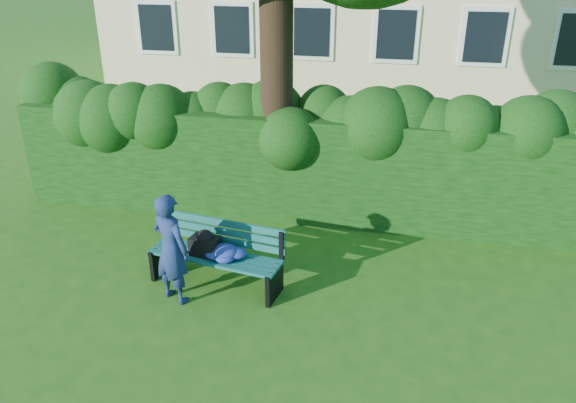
# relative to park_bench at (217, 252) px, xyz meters

# --- Properties ---
(ground) EXTENTS (80.00, 80.00, 0.00)m
(ground) POSITION_rel_park_bench_xyz_m (0.82, 0.27, -0.50)
(ground) COLOR #205615
(ground) RESTS_ON ground
(hedge) EXTENTS (10.00, 1.00, 1.80)m
(hedge) POSITION_rel_park_bench_xyz_m (0.82, 2.47, 0.40)
(hedge) COLOR black
(hedge) RESTS_ON ground
(park_bench) EXTENTS (1.92, 0.86, 0.89)m
(park_bench) POSITION_rel_park_bench_xyz_m (0.00, 0.00, 0.00)
(park_bench) COLOR #0E4849
(park_bench) RESTS_ON ground
(man_reading) EXTENTS (0.66, 0.56, 1.53)m
(man_reading) POSITION_rel_park_bench_xyz_m (-0.45, -0.46, 0.26)
(man_reading) COLOR navy
(man_reading) RESTS_ON ground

